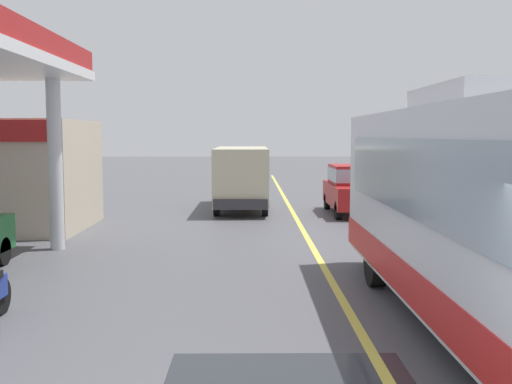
% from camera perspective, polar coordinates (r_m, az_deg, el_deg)
% --- Properties ---
extents(ground, '(120.00, 120.00, 0.00)m').
position_cam_1_polar(ground, '(24.24, 3.29, -1.55)').
color(ground, '#4C4C51').
extents(lane_divider_stripe, '(0.16, 50.00, 0.01)m').
position_cam_1_polar(lane_divider_stripe, '(19.30, 4.30, -3.32)').
color(lane_divider_stripe, '#D8CC4C').
rests_on(lane_divider_stripe, ground).
extents(coach_bus_main, '(2.60, 11.04, 3.69)m').
position_cam_1_polar(coach_bus_main, '(8.97, 22.78, -2.73)').
color(coach_bus_main, silver).
rests_on(coach_bus_main, ground).
extents(minibus_opposing_lane, '(2.04, 6.13, 2.44)m').
position_cam_1_polar(minibus_opposing_lane, '(23.78, -1.38, 1.89)').
color(minibus_opposing_lane, '#BFB799').
rests_on(minibus_opposing_lane, ground).
extents(car_trailing_behind_bus, '(1.70, 4.20, 1.82)m').
position_cam_1_polar(car_trailing_behind_bus, '(22.72, 9.13, 0.50)').
color(car_trailing_behind_bus, maroon).
rests_on(car_trailing_behind_bus, ground).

